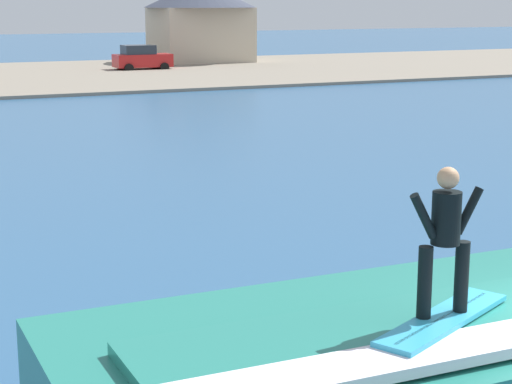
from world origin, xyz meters
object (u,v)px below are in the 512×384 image
at_px(surfboard, 443,319).
at_px(surfer, 445,234).
at_px(house_gabled_white, 200,17).
at_px(wave_crest, 436,362).
at_px(car_far_shore, 142,58).

bearing_deg(surfboard, surfer, 66.55).
distance_m(surfboard, surfer, 0.96).
distance_m(surfboard, house_gabled_white, 62.32).
bearing_deg(house_gabled_white, surfboard, -108.62).
bearing_deg(wave_crest, house_gabled_white, 71.54).
relative_size(surfer, house_gabled_white, 0.19).
xyz_separation_m(wave_crest, car_far_shore, (12.86, 52.75, 0.25)).
distance_m(car_far_shore, house_gabled_white, 9.16).
height_order(wave_crest, car_far_shore, car_far_shore).
bearing_deg(wave_crest, surfboard, -122.55).
height_order(wave_crest, house_gabled_white, house_gabled_white).
xyz_separation_m(surfer, car_far_shore, (13.21, 53.28, -1.51)).
xyz_separation_m(surfboard, house_gabled_white, (19.89, 59.03, 2.18)).
height_order(surfer, car_far_shore, surfer).
height_order(surfboard, house_gabled_white, house_gabled_white).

